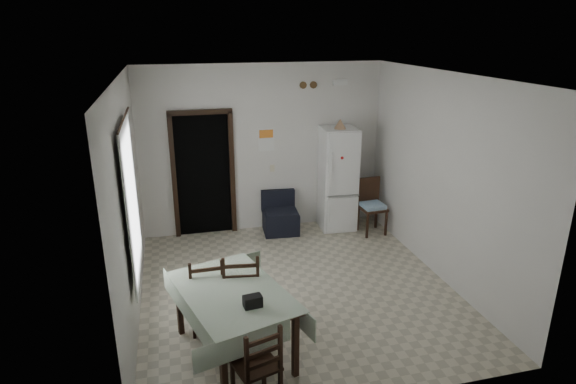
# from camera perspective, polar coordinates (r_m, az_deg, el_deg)

# --- Properties ---
(ground) EXTENTS (4.50, 4.50, 0.00)m
(ground) POSITION_cam_1_polar(r_m,az_deg,el_deg) (6.85, 1.04, -11.28)
(ground) COLOR #B8B096
(ground) RESTS_ON ground
(ceiling) EXTENTS (4.20, 4.50, 0.02)m
(ceiling) POSITION_cam_1_polar(r_m,az_deg,el_deg) (5.94, 1.21, 13.66)
(ceiling) COLOR white
(ceiling) RESTS_ON ground
(wall_back) EXTENTS (4.20, 0.02, 2.90)m
(wall_back) POSITION_cam_1_polar(r_m,az_deg,el_deg) (8.35, -2.94, 5.10)
(wall_back) COLOR silver
(wall_back) RESTS_ON ground
(wall_front) EXTENTS (4.20, 0.02, 2.90)m
(wall_front) POSITION_cam_1_polar(r_m,az_deg,el_deg) (4.29, 9.11, -9.12)
(wall_front) COLOR silver
(wall_front) RESTS_ON ground
(wall_left) EXTENTS (0.02, 4.50, 2.90)m
(wall_left) POSITION_cam_1_polar(r_m,az_deg,el_deg) (6.07, -18.40, -1.28)
(wall_left) COLOR silver
(wall_left) RESTS_ON ground
(wall_right) EXTENTS (0.02, 4.50, 2.90)m
(wall_right) POSITION_cam_1_polar(r_m,az_deg,el_deg) (7.07, 17.79, 1.60)
(wall_right) COLOR silver
(wall_right) RESTS_ON ground
(doorway) EXTENTS (1.06, 0.52, 2.22)m
(doorway) POSITION_cam_1_polar(r_m,az_deg,el_deg) (8.52, -10.12, 2.38)
(doorway) COLOR black
(doorway) RESTS_ON ground
(window_recess) EXTENTS (0.10, 1.20, 1.60)m
(window_recess) POSITION_cam_1_polar(r_m,az_deg,el_deg) (5.85, -19.10, -1.06)
(window_recess) COLOR silver
(window_recess) RESTS_ON ground
(curtain) EXTENTS (0.02, 1.45, 1.85)m
(curtain) POSITION_cam_1_polar(r_m,az_deg,el_deg) (5.84, -18.03, -0.97)
(curtain) COLOR silver
(curtain) RESTS_ON ground
(curtain_rod) EXTENTS (0.02, 1.60, 0.02)m
(curtain_rod) POSITION_cam_1_polar(r_m,az_deg,el_deg) (5.61, -18.91, 8.20)
(curtain_rod) COLOR black
(curtain_rod) RESTS_ON ground
(calendar) EXTENTS (0.28, 0.02, 0.40)m
(calendar) POSITION_cam_1_polar(r_m,az_deg,el_deg) (8.31, -2.60, 6.24)
(calendar) COLOR white
(calendar) RESTS_ON ground
(calendar_image) EXTENTS (0.24, 0.01, 0.14)m
(calendar_image) POSITION_cam_1_polar(r_m,az_deg,el_deg) (8.28, -2.60, 6.90)
(calendar_image) COLOR orange
(calendar_image) RESTS_ON ground
(light_switch) EXTENTS (0.08, 0.02, 0.12)m
(light_switch) POSITION_cam_1_polar(r_m,az_deg,el_deg) (8.46, -1.89, 2.84)
(light_switch) COLOR beige
(light_switch) RESTS_ON ground
(vent_left) EXTENTS (0.12, 0.03, 0.12)m
(vent_left) POSITION_cam_1_polar(r_m,az_deg,el_deg) (8.31, 1.81, 12.55)
(vent_left) COLOR brown
(vent_left) RESTS_ON ground
(vent_right) EXTENTS (0.12, 0.03, 0.12)m
(vent_right) POSITION_cam_1_polar(r_m,az_deg,el_deg) (8.36, 3.03, 12.57)
(vent_right) COLOR brown
(vent_right) RESTS_ON ground
(emergency_light) EXTENTS (0.25, 0.07, 0.09)m
(emergency_light) POSITION_cam_1_polar(r_m,az_deg,el_deg) (8.48, 6.20, 12.78)
(emergency_light) COLOR white
(emergency_light) RESTS_ON ground
(fridge) EXTENTS (0.63, 0.63, 1.83)m
(fridge) POSITION_cam_1_polar(r_m,az_deg,el_deg) (8.52, 5.88, 1.56)
(fridge) COLOR white
(fridge) RESTS_ON ground
(tan_cone) EXTENTS (0.22, 0.22, 0.17)m
(tan_cone) POSITION_cam_1_polar(r_m,az_deg,el_deg) (8.20, 6.20, 8.04)
(tan_cone) COLOR tan
(tan_cone) RESTS_ON fridge
(navy_seat) EXTENTS (0.64, 0.62, 0.72)m
(navy_seat) POSITION_cam_1_polar(r_m,az_deg,el_deg) (8.43, -0.87, -2.53)
(navy_seat) COLOR black
(navy_seat) RESTS_ON ground
(corner_chair) EXTENTS (0.45, 0.45, 0.97)m
(corner_chair) POSITION_cam_1_polar(r_m,az_deg,el_deg) (8.49, 10.00, -1.77)
(corner_chair) COLOR black
(corner_chair) RESTS_ON ground
(dining_table) EXTENTS (1.38, 1.73, 0.79)m
(dining_table) POSITION_cam_1_polar(r_m,az_deg,el_deg) (5.47, -6.48, -15.10)
(dining_table) COLOR #A6B99E
(dining_table) RESTS_ON ground
(black_bag) EXTENTS (0.20, 0.13, 0.12)m
(black_bag) POSITION_cam_1_polar(r_m,az_deg,el_deg) (4.95, -4.21, -12.80)
(black_bag) COLOR black
(black_bag) RESTS_ON dining_table
(dining_chair_far_left) EXTENTS (0.42, 0.42, 0.97)m
(dining_chair_far_left) POSITION_cam_1_polar(r_m,az_deg,el_deg) (5.88, -9.65, -11.60)
(dining_chair_far_left) COLOR black
(dining_chair_far_left) RESTS_ON ground
(dining_chair_far_right) EXTENTS (0.50, 0.50, 1.03)m
(dining_chair_far_right) POSITION_cam_1_polar(r_m,az_deg,el_deg) (5.81, -5.55, -11.46)
(dining_chair_far_right) COLOR black
(dining_chair_far_right) RESTS_ON ground
(dining_chair_near_head) EXTENTS (0.49, 0.49, 0.92)m
(dining_chair_near_head) POSITION_cam_1_polar(r_m,az_deg,el_deg) (4.80, -3.84, -19.64)
(dining_chair_near_head) COLOR black
(dining_chair_near_head) RESTS_ON ground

